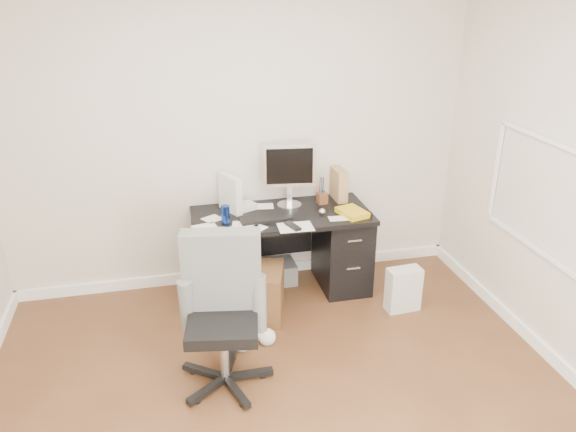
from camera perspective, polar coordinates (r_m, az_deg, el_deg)
The scene contains 18 objects.
ground at distance 3.74m, azimuth 0.46°, elevation -20.74°, with size 4.00×4.00×0.00m, color #4E2D19.
room_shell at distance 2.89m, azimuth 1.05°, elevation 4.22°, with size 4.02×4.02×2.71m.
desk at distance 4.90m, azimuth -0.62°, elevation -3.51°, with size 1.50×0.70×0.75m.
loose_papers at distance 4.67m, azimuth -2.90°, elevation -0.18°, with size 1.10×0.60×0.00m, color silver, non-canonical shape.
lcd_monitor at distance 4.80m, azimuth 0.14°, elevation 4.13°, with size 0.45×0.26×0.57m, color silver, non-canonical shape.
keyboard at distance 4.62m, azimuth -2.26°, elevation -0.26°, with size 0.43×0.15×0.02m, color black.
computer_mouse at distance 4.72m, azimuth 3.48°, elevation 0.45°, with size 0.06×0.06×0.06m, color silver.
travel_mug at distance 4.55m, azimuth -6.38°, elevation 0.12°, with size 0.07×0.07×0.16m, color navy.
white_binder at distance 4.76m, azimuth -5.90°, elevation 2.28°, with size 0.13×0.28×0.32m, color silver.
magazine_file at distance 5.03m, azimuth 5.21°, elevation 3.20°, with size 0.12×0.24×0.28m, color #916646.
pen_cup at distance 4.93m, azimuth 3.51°, elevation 2.61°, with size 0.10×0.10×0.24m, color #542D18, non-canonical shape.
yellow_book at distance 4.75m, azimuth 6.62°, elevation 0.38°, with size 0.20×0.26×0.04m, color gold.
paper_remote at distance 4.48m, azimuth 0.76°, elevation -1.01°, with size 0.28×0.22×0.02m, color silver, non-canonical shape.
office_chair at distance 3.77m, azimuth -6.70°, elevation -10.13°, with size 0.61×0.61×1.07m, color #595C59, non-canonical shape.
pc_tower at distance 5.19m, azimuth 6.86°, elevation -3.98°, with size 0.22×0.49×0.49m, color #A8A197.
shopping_bag at distance 4.82m, azimuth 11.63°, elevation -7.30°, with size 0.28×0.20×0.38m, color silver.
wicker_basket at distance 4.65m, azimuth -3.21°, elevation -7.76°, with size 0.42×0.42×0.42m, color #482E15.
desk_printer at distance 5.18m, azimuth -1.13°, elevation -5.74°, with size 0.33×0.27×0.19m, color slate.
Camera 1 is at (-0.64, -2.62, 2.59)m, focal length 35.00 mm.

